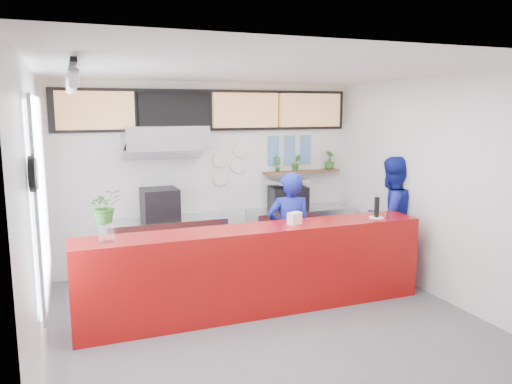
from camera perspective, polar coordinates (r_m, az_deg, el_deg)
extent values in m
plane|color=slate|center=(6.28, 1.49, -14.69)|extent=(5.00, 5.00, 0.00)
plane|color=silver|center=(5.75, 1.62, 13.75)|extent=(5.00, 5.00, 0.00)
plane|color=white|center=(8.17, -5.20, 1.90)|extent=(5.00, 0.00, 5.00)
plane|color=white|center=(5.40, -23.76, -2.77)|extent=(0.00, 5.00, 5.00)
plane|color=white|center=(7.16, 20.36, 0.27)|extent=(0.00, 5.00, 5.00)
cube|color=#A00C0B|center=(6.43, 0.13, -8.85)|extent=(4.50, 0.60, 1.10)
cube|color=beige|center=(8.09, -5.30, 9.64)|extent=(5.00, 0.02, 0.80)
cube|color=#B2B5BA|center=(7.91, -10.10, -6.23)|extent=(1.80, 0.60, 0.90)
cube|color=black|center=(7.74, -10.93, -1.37)|extent=(0.54, 0.54, 0.48)
cube|color=#B2B5BA|center=(7.58, -10.40, 6.14)|extent=(1.20, 0.70, 0.35)
cube|color=#B2B5BA|center=(7.60, -10.36, 4.63)|extent=(1.20, 0.69, 0.31)
cube|color=#B2B5BA|center=(8.62, 5.13, -4.81)|extent=(1.80, 0.60, 0.90)
cube|color=black|center=(8.38, 3.69, -0.70)|extent=(0.65, 0.49, 0.39)
cube|color=silver|center=(8.34, 3.71, 1.22)|extent=(0.72, 0.62, 0.06)
cube|color=brown|center=(8.65, 5.24, 2.32)|extent=(1.40, 0.18, 0.04)
cube|color=tan|center=(7.68, -17.88, 8.87)|extent=(1.10, 0.10, 0.55)
cube|color=black|center=(7.84, -9.28, 9.20)|extent=(1.10, 0.10, 0.55)
cube|color=tan|center=(8.16, -1.17, 9.32)|extent=(1.10, 0.10, 0.55)
cube|color=tan|center=(8.62, 6.19, 9.28)|extent=(1.10, 0.10, 0.55)
cube|color=black|center=(8.06, -5.24, 9.28)|extent=(4.80, 0.04, 0.65)
cube|color=silver|center=(5.66, -23.47, -0.16)|extent=(0.04, 2.20, 1.90)
cube|color=#B2B5BA|center=(5.66, -23.26, -0.15)|extent=(0.03, 2.30, 2.00)
cylinder|color=black|center=(4.43, -24.21, 1.89)|extent=(0.05, 0.30, 0.30)
cylinder|color=white|center=(4.43, -23.82, 1.91)|extent=(0.02, 0.26, 0.26)
cube|color=black|center=(5.30, -20.40, 12.89)|extent=(0.05, 2.40, 0.04)
cylinder|color=silver|center=(8.15, -4.15, 3.67)|extent=(0.24, 0.03, 0.24)
cylinder|color=silver|center=(8.25, -2.15, 3.06)|extent=(0.24, 0.03, 0.24)
cylinder|color=silver|center=(8.19, -4.13, 1.58)|extent=(0.24, 0.03, 0.24)
cylinder|color=silver|center=(8.24, -1.83, 4.80)|extent=(0.24, 0.03, 0.24)
cube|color=#598CBF|center=(8.46, 2.00, 5.60)|extent=(0.20, 0.02, 0.25)
cube|color=#598CBF|center=(8.58, 3.85, 5.64)|extent=(0.20, 0.02, 0.25)
cube|color=#598CBF|center=(8.71, 5.65, 5.67)|extent=(0.20, 0.02, 0.25)
cube|color=#598CBF|center=(8.48, 1.99, 3.91)|extent=(0.20, 0.02, 0.25)
cube|color=#598CBF|center=(8.60, 3.83, 3.97)|extent=(0.20, 0.02, 0.25)
cube|color=#598CBF|center=(8.73, 5.62, 4.03)|extent=(0.20, 0.02, 0.25)
imported|color=#152195|center=(7.01, 3.82, -4.70)|extent=(0.70, 0.54, 1.71)
imported|color=#152195|center=(7.90, 15.13, -2.82)|extent=(0.95, 0.75, 1.87)
imported|color=#316C26|center=(8.44, 2.47, 3.26)|extent=(0.16, 0.12, 0.28)
imported|color=#316C26|center=(8.58, 4.63, 3.35)|extent=(0.18, 0.15, 0.28)
imported|color=#316C26|center=(8.88, 8.38, 3.61)|extent=(0.23, 0.22, 0.32)
cylinder|color=white|center=(5.83, -16.74, -4.49)|extent=(0.19, 0.19, 0.21)
imported|color=#316C26|center=(5.76, -16.88, -1.55)|extent=(0.42, 0.39, 0.38)
cube|color=white|center=(6.46, 4.43, -3.02)|extent=(0.21, 0.17, 0.15)
cylinder|color=white|center=(7.01, 13.59, -2.85)|extent=(0.24, 0.24, 0.01)
cylinder|color=black|center=(6.98, 13.64, -1.69)|extent=(0.09, 0.09, 0.27)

